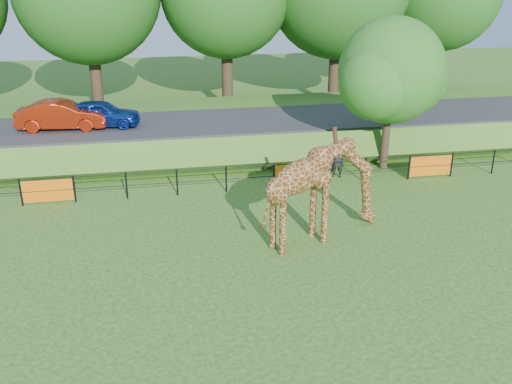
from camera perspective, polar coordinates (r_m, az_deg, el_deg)
ground at (r=16.52m, az=0.82°, el=-10.24°), size 90.00×90.00×0.00m
giraffe at (r=19.11m, az=6.72°, el=0.06°), size 4.80×2.64×3.44m
perimeter_fence at (r=23.38m, az=-3.01°, el=1.28°), size 28.07×0.10×1.10m
embankment at (r=30.44m, az=-4.92°, el=6.38°), size 40.00×9.00×1.30m
road at (r=28.81m, az=-4.65°, el=6.95°), size 40.00×5.00×0.12m
car_blue at (r=28.61m, az=-15.32°, el=7.59°), size 3.97×2.13×1.29m
car_red at (r=28.66m, az=-18.83°, el=7.30°), size 4.24×1.78×1.36m
visitor at (r=25.15m, az=8.12°, el=3.26°), size 0.68×0.55×1.63m
tree_east at (r=25.92m, az=13.53°, el=11.36°), size 5.40×4.71×6.76m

